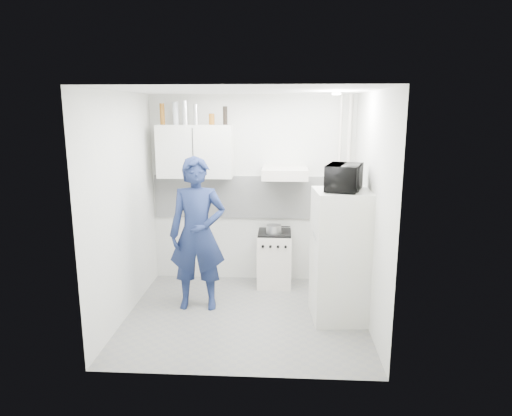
{
  "coord_description": "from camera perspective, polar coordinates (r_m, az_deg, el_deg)",
  "views": [
    {
      "loc": [
        0.42,
        -5.0,
        2.41
      ],
      "look_at": [
        0.11,
        0.3,
        1.25
      ],
      "focal_mm": 32.0,
      "sensor_mm": 36.0,
      "label": 1
    }
  ],
  "objects": [
    {
      "name": "wall_back",
      "position": [
        6.36,
        -0.49,
        2.28
      ],
      "size": [
        2.8,
        0.0,
        2.8
      ],
      "primitive_type": "plane",
      "rotation": [
        1.57,
        0.0,
        0.0
      ],
      "color": "silver",
      "rests_on": "floor"
    },
    {
      "name": "backsplash",
      "position": [
        6.36,
        -0.49,
        1.37
      ],
      "size": [
        2.74,
        0.03,
        0.6
      ],
      "primitive_type": "cube",
      "color": "white",
      "rests_on": "wall_back"
    },
    {
      "name": "bottle_a",
      "position": [
        6.28,
        -11.64,
        11.43
      ],
      "size": [
        0.06,
        0.06,
        0.28
      ],
      "primitive_type": "cylinder",
      "color": "brown",
      "rests_on": "upper_cabinet"
    },
    {
      "name": "wall_right",
      "position": [
        5.22,
        14.11,
        -0.34
      ],
      "size": [
        0.0,
        2.6,
        2.6
      ],
      "primitive_type": "plane",
      "rotation": [
        1.57,
        0.0,
        -1.57
      ],
      "color": "silver",
      "rests_on": "floor"
    },
    {
      "name": "bottle_d",
      "position": [
        6.18,
        -7.54,
        11.51
      ],
      "size": [
        0.06,
        0.06,
        0.27
      ],
      "primitive_type": "cylinder",
      "color": "silver",
      "rests_on": "upper_cabinet"
    },
    {
      "name": "ceiling",
      "position": [
        5.02,
        -1.49,
        14.49
      ],
      "size": [
        2.8,
        2.8,
        0.0
      ],
      "primitive_type": "plane",
      "color": "white",
      "rests_on": "wall_back"
    },
    {
      "name": "floor",
      "position": [
        5.57,
        -1.34,
        -13.33
      ],
      "size": [
        2.8,
        2.8,
        0.0
      ],
      "primitive_type": "plane",
      "color": "slate",
      "rests_on": "ground"
    },
    {
      "name": "microwave",
      "position": [
        5.13,
        10.96,
        3.77
      ],
      "size": [
        0.6,
        0.48,
        0.29
      ],
      "primitive_type": "imported",
      "rotation": [
        0.0,
        0.0,
        1.3
      ],
      "color": "black",
      "rests_on": "fridge"
    },
    {
      "name": "canister_b",
      "position": [
        6.15,
        -5.56,
        11.0
      ],
      "size": [
        0.08,
        0.08,
        0.15
      ],
      "primitive_type": "cylinder",
      "color": "brown",
      "rests_on": "upper_cabinet"
    },
    {
      "name": "bottle_e",
      "position": [
        6.12,
        -3.87,
        11.46
      ],
      "size": [
        0.06,
        0.06,
        0.24
      ],
      "primitive_type": "cylinder",
      "color": "black",
      "rests_on": "upper_cabinet"
    },
    {
      "name": "pipe_a",
      "position": [
        6.33,
        11.29,
        1.99
      ],
      "size": [
        0.05,
        0.05,
        2.6
      ],
      "primitive_type": "cylinder",
      "color": "silver",
      "rests_on": "floor"
    },
    {
      "name": "stove",
      "position": [
        6.34,
        2.31,
        -6.45
      ],
      "size": [
        0.46,
        0.46,
        0.74
      ],
      "primitive_type": "cube",
      "color": "silver",
      "rests_on": "floor"
    },
    {
      "name": "wall_left",
      "position": [
        5.43,
        -16.29,
        0.04
      ],
      "size": [
        0.0,
        2.6,
        2.6
      ],
      "primitive_type": "plane",
      "rotation": [
        1.57,
        0.0,
        1.57
      ],
      "color": "silver",
      "rests_on": "floor"
    },
    {
      "name": "pipe_b",
      "position": [
        6.32,
        10.22,
        2.01
      ],
      "size": [
        0.04,
        0.04,
        2.6
      ],
      "primitive_type": "cylinder",
      "color": "silver",
      "rests_on": "floor"
    },
    {
      "name": "fridge",
      "position": [
        5.34,
        10.56,
        -5.88
      ],
      "size": [
        0.68,
        0.68,
        1.52
      ],
      "primitive_type": "cube",
      "rotation": [
        0.0,
        0.0,
        0.08
      ],
      "color": "silver",
      "rests_on": "floor"
    },
    {
      "name": "bottle_b",
      "position": [
        6.24,
        -10.04,
        11.58
      ],
      "size": [
        0.08,
        0.08,
        0.3
      ],
      "primitive_type": "cylinder",
      "color": "#B2B7BC",
      "rests_on": "upper_cabinet"
    },
    {
      "name": "range_hood",
      "position": [
        6.06,
        3.61,
        4.33
      ],
      "size": [
        0.6,
        0.5,
        0.14
      ],
      "primitive_type": "cube",
      "color": "silver",
      "rests_on": "wall_back"
    },
    {
      "name": "bottle_c",
      "position": [
        6.21,
        -8.87,
        11.68
      ],
      "size": [
        0.08,
        0.08,
        0.31
      ],
      "primitive_type": "cylinder",
      "color": "silver",
      "rests_on": "upper_cabinet"
    },
    {
      "name": "stove_top",
      "position": [
        6.22,
        2.34,
        -3.1
      ],
      "size": [
        0.44,
        0.44,
        0.03
      ],
      "primitive_type": "cube",
      "color": "black",
      "rests_on": "stove"
    },
    {
      "name": "ceiling_spot_fixture",
      "position": [
        5.23,
        10.01,
        13.9
      ],
      "size": [
        0.1,
        0.1,
        0.02
      ],
      "primitive_type": "cylinder",
      "color": "white",
      "rests_on": "ceiling"
    },
    {
      "name": "person",
      "position": [
        5.54,
        -7.32,
        -3.25
      ],
      "size": [
        0.7,
        0.48,
        1.86
      ],
      "primitive_type": "imported",
      "rotation": [
        0.0,
        0.0,
        0.05
      ],
      "color": "#18234A",
      "rests_on": "floor"
    },
    {
      "name": "saucepan",
      "position": [
        6.14,
        2.23,
        -2.64
      ],
      "size": [
        0.21,
        0.21,
        0.11
      ],
      "primitive_type": "cylinder",
      "color": "silver",
      "rests_on": "stove_top"
    },
    {
      "name": "upper_cabinet",
      "position": [
        6.21,
        -7.58,
        7.05
      ],
      "size": [
        1.0,
        0.35,
        0.7
      ],
      "primitive_type": "cube",
      "color": "silver",
      "rests_on": "wall_back"
    }
  ]
}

